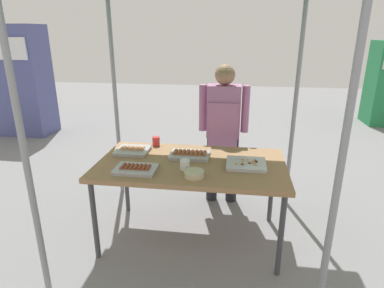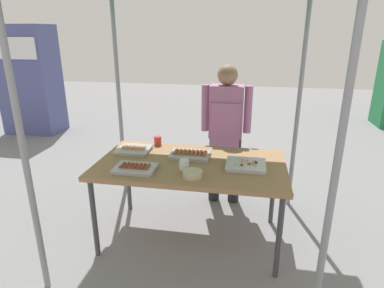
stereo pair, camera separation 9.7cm
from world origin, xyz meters
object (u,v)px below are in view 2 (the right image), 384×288
(condiment_bowl, at_px, (192,174))
(drink_cup_by_wok, at_px, (158,141))
(stall_table, at_px, (191,168))
(tray_grilled_sausages, at_px, (135,168))
(tray_meat_skewers, at_px, (246,165))
(drink_cup_near_edge, at_px, (184,164))
(vendor_woman, at_px, (226,125))
(tray_pork_links, at_px, (134,149))
(tray_spring_rolls, at_px, (190,154))
(neighbor_stall_left, at_px, (30,80))

(condiment_bowl, distance_m, drink_cup_by_wok, 0.82)
(stall_table, xyz_separation_m, tray_grilled_sausages, (-0.41, -0.25, 0.07))
(tray_meat_skewers, height_order, drink_cup_by_wok, drink_cup_by_wok)
(tray_grilled_sausages, xyz_separation_m, drink_cup_near_edge, (0.38, 0.10, 0.02))
(drink_cup_by_wok, xyz_separation_m, vendor_woman, (0.64, 0.37, 0.09))
(drink_cup_near_edge, xyz_separation_m, vendor_woman, (0.26, 0.90, 0.09))
(stall_table, xyz_separation_m, tray_pork_links, (-0.57, 0.17, 0.07))
(condiment_bowl, height_order, drink_cup_by_wok, drink_cup_by_wok)
(tray_spring_rolls, xyz_separation_m, drink_cup_by_wok, (-0.37, 0.26, 0.02))
(tray_meat_skewers, bearing_deg, condiment_bowl, -145.81)
(tray_pork_links, height_order, drink_cup_near_edge, drink_cup_near_edge)
(stall_table, height_order, tray_meat_skewers, tray_meat_skewers)
(tray_grilled_sausages, distance_m, tray_spring_rolls, 0.54)
(tray_grilled_sausages, relative_size, tray_meat_skewers, 1.02)
(tray_meat_skewers, distance_m, neighbor_stall_left, 4.91)
(tray_grilled_sausages, distance_m, neighbor_stall_left, 4.39)
(tray_spring_rolls, distance_m, drink_cup_near_edge, 0.28)
(neighbor_stall_left, bearing_deg, tray_pork_links, -42.27)
(tray_grilled_sausages, height_order, condiment_bowl, tray_grilled_sausages)
(vendor_woman, distance_m, neighbor_stall_left, 4.30)
(drink_cup_by_wok, distance_m, neighbor_stall_left, 3.97)
(drink_cup_near_edge, relative_size, drink_cup_by_wok, 0.92)
(neighbor_stall_left, bearing_deg, tray_spring_rolls, -37.91)
(tray_grilled_sausages, bearing_deg, vendor_woman, 57.13)
(tray_pork_links, relative_size, vendor_woman, 0.20)
(tray_spring_rolls, distance_m, neighbor_stall_left, 4.42)
(condiment_bowl, bearing_deg, tray_pork_links, 144.60)
(drink_cup_by_wok, bearing_deg, condiment_bowl, -55.13)
(tray_spring_rolls, relative_size, vendor_woman, 0.23)
(tray_grilled_sausages, bearing_deg, condiment_bowl, -4.32)
(stall_table, xyz_separation_m, vendor_woman, (0.23, 0.75, 0.19))
(stall_table, bearing_deg, vendor_woman, 72.75)
(tray_spring_rolls, bearing_deg, condiment_bowl, -77.13)
(tray_meat_skewers, relative_size, tray_spring_rolls, 0.93)
(stall_table, distance_m, tray_meat_skewers, 0.47)
(tray_meat_skewers, distance_m, tray_spring_rolls, 0.52)
(drink_cup_by_wok, bearing_deg, tray_meat_skewers, -24.63)
(tray_pork_links, distance_m, tray_spring_rolls, 0.54)
(tray_meat_skewers, xyz_separation_m, vendor_woman, (-0.23, 0.77, 0.12))
(drink_cup_by_wok, distance_m, vendor_woman, 0.74)
(stall_table, xyz_separation_m, neighbor_stall_left, (-3.52, 2.85, 0.27))
(tray_spring_rolls, relative_size, neighbor_stall_left, 0.18)
(tray_grilled_sausages, xyz_separation_m, condiment_bowl, (0.48, -0.04, 0.00))
(tray_meat_skewers, bearing_deg, stall_table, 178.57)
(stall_table, relative_size, drink_cup_by_wok, 18.25)
(tray_pork_links, bearing_deg, stall_table, -16.36)
(condiment_bowl, bearing_deg, stall_table, 102.62)
(tray_pork_links, bearing_deg, drink_cup_near_edge, -30.18)
(tray_meat_skewers, relative_size, condiment_bowl, 2.11)
(tray_pork_links, height_order, condiment_bowl, tray_pork_links)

